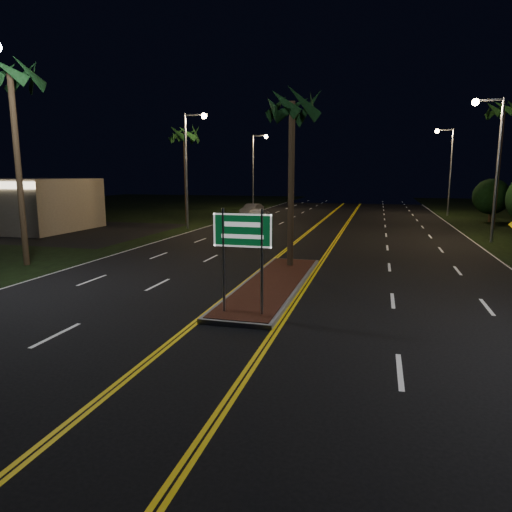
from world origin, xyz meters
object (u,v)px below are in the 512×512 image
(streetlight_right_mid, at_px, (492,153))
(palm_left_far, at_px, (185,135))
(shrub_far, at_px, (491,196))
(car_far, at_px, (252,209))
(streetlight_left_far, at_px, (256,163))
(streetlight_right_far, at_px, (447,161))
(streetlight_left_mid, at_px, (190,157))
(palm_left_near, at_px, (10,77))
(median_island, at_px, (273,284))
(highway_sign, at_px, (242,240))
(car_near, at_px, (257,215))
(palm_median, at_px, (292,106))
(palm_right_far, at_px, (503,111))

(streetlight_right_mid, height_order, palm_left_far, streetlight_right_mid)
(streetlight_right_mid, height_order, shrub_far, streetlight_right_mid)
(car_far, bearing_deg, streetlight_right_mid, -28.69)
(streetlight_right_mid, xyz_separation_m, palm_left_far, (-23.41, 6.00, 2.09))
(shrub_far, height_order, car_far, shrub_far)
(streetlight_left_far, relative_size, streetlight_right_far, 1.00)
(streetlight_left_mid, relative_size, streetlight_right_far, 1.00)
(palm_left_far, bearing_deg, palm_left_near, -89.14)
(median_island, bearing_deg, highway_sign, -90.00)
(car_near, bearing_deg, streetlight_left_mid, -142.50)
(streetlight_left_far, bearing_deg, streetlight_right_mid, -46.03)
(median_island, bearing_deg, streetlight_left_mid, 121.98)
(palm_left_far, distance_m, car_far, 11.67)
(streetlight_left_mid, bearing_deg, car_far, 83.08)
(streetlight_right_mid, bearing_deg, median_island, -125.28)
(streetlight_right_far, height_order, palm_left_near, palm_left_near)
(palm_median, distance_m, shrub_far, 29.41)
(streetlight_left_mid, relative_size, shrub_far, 2.27)
(highway_sign, height_order, streetlight_right_mid, streetlight_right_mid)
(palm_left_near, bearing_deg, streetlight_right_mid, 31.20)
(streetlight_right_mid, bearing_deg, highway_sign, -118.93)
(shrub_far, distance_m, car_far, 22.95)
(highway_sign, distance_m, palm_left_near, 14.92)
(streetlight_right_far, relative_size, palm_median, 1.08)
(shrub_far, distance_m, car_near, 21.62)
(palm_median, xyz_separation_m, palm_left_near, (-12.50, -2.50, 1.40))
(streetlight_right_far, distance_m, car_far, 21.03)
(palm_median, relative_size, car_far, 1.89)
(car_near, bearing_deg, highway_sign, -79.74)
(median_island, xyz_separation_m, shrub_far, (13.80, 29.00, 2.25))
(car_far, bearing_deg, streetlight_left_mid, -89.15)
(median_island, height_order, shrub_far, shrub_far)
(palm_left_far, xyz_separation_m, shrub_far, (26.60, 8.00, -5.41))
(median_island, relative_size, car_far, 2.33)
(palm_left_far, bearing_deg, highway_sign, -63.08)
(streetlight_left_far, distance_m, palm_right_far, 27.50)
(streetlight_left_mid, relative_size, palm_left_near, 0.92)
(streetlight_right_far, relative_size, palm_right_far, 0.87)
(streetlight_left_far, relative_size, car_near, 1.69)
(streetlight_right_far, bearing_deg, car_far, -164.55)
(highway_sign, height_order, shrub_far, shrub_far)
(streetlight_left_mid, height_order, car_near, streetlight_left_mid)
(median_island, bearing_deg, palm_left_near, 175.43)
(streetlight_right_mid, bearing_deg, streetlight_right_far, 90.00)
(streetlight_left_far, distance_m, car_far, 9.05)
(streetlight_left_far, bearing_deg, streetlight_left_mid, -90.00)
(streetlight_left_mid, distance_m, shrub_far, 27.40)
(median_island, bearing_deg, shrub_far, 64.55)
(streetlight_left_far, distance_m, streetlight_right_mid, 30.57)
(streetlight_left_far, bearing_deg, car_near, -74.63)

